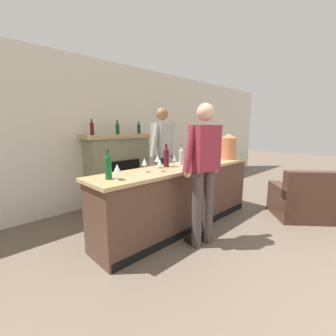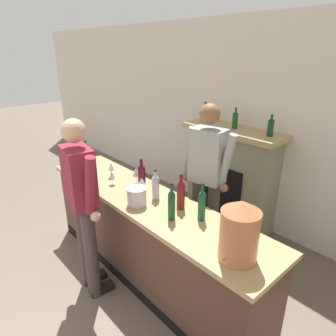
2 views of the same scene
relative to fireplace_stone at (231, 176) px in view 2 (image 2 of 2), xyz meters
name	(u,v)px [view 2 (image 2 of 2)]	position (x,y,z in m)	size (l,w,h in m)	color
wall_back_panel	(244,125)	(-0.04, 0.26, 0.67)	(12.00, 0.07, 2.75)	silver
bar_counter	(147,238)	(0.12, -1.57, -0.23)	(2.92, 0.64, 0.95)	#513629
fireplace_stone	(231,176)	(0.00, 0.00, 0.00)	(1.38, 0.52, 1.66)	gray
person_customer	(83,204)	(-0.10, -2.13, 0.30)	(0.65, 0.35, 1.80)	#473A38
person_bartender	(206,180)	(0.34, -0.91, 0.33)	(0.65, 0.36, 1.85)	#454233
copper_dispenser	(239,231)	(1.28, -1.65, 0.48)	(0.28, 0.32, 0.46)	#C37046
ice_bucket_steel	(137,196)	(0.16, -1.71, 0.33)	(0.20, 0.20, 0.17)	silver
wine_bottle_riesling_slim	(202,204)	(0.76, -1.45, 0.40)	(0.07, 0.07, 0.35)	#15432C
wine_bottle_cabernet_heavy	(181,194)	(0.49, -1.45, 0.40)	(0.08, 0.08, 0.35)	maroon
wine_bottle_merlot_tall	(87,155)	(-1.10, -1.56, 0.39)	(0.07, 0.07, 0.33)	#0F5623
wine_bottle_chardonnay_pale	(172,204)	(0.58, -1.64, 0.40)	(0.06, 0.06, 0.35)	#123F21
wine_bottle_port_short	(156,186)	(0.19, -1.49, 0.38)	(0.07, 0.07, 0.31)	#B4B1C0
wine_bottle_burgundy_dark	(142,175)	(-0.09, -1.45, 0.39)	(0.08, 0.08, 0.33)	#4D1126
wine_glass_front_right	(112,175)	(-0.39, -1.64, 0.36)	(0.07, 0.07, 0.16)	silver
wine_glass_front_left	(136,172)	(-0.24, -1.42, 0.38)	(0.09, 0.09, 0.19)	silver
wine_glass_by_dispenser	(142,182)	(0.00, -1.52, 0.37)	(0.08, 0.08, 0.18)	silver
wine_glass_mid_counter	(111,167)	(-0.56, -1.54, 0.37)	(0.08, 0.08, 0.18)	silver
wine_glass_back_row	(80,159)	(-1.06, -1.68, 0.37)	(0.09, 0.09, 0.18)	silver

